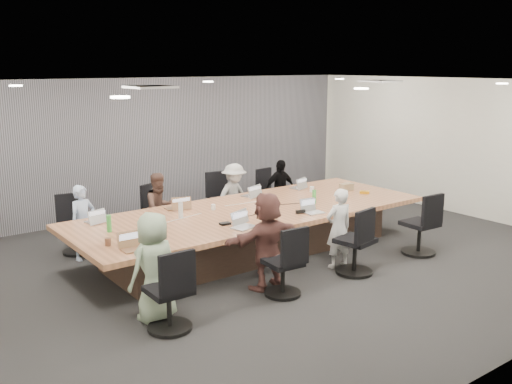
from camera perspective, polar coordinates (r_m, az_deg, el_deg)
floor at (r=9.19m, az=1.50°, el=-6.84°), size 10.00×8.00×0.00m
ceiling at (r=8.67m, az=1.61°, el=10.89°), size 10.00×8.00×0.00m
wall_back at (r=12.17m, az=-10.21°, el=4.59°), size 10.00×0.00×2.80m
wall_right at (r=12.51m, az=19.91°, el=4.24°), size 0.00×8.00×2.80m
curtain at (r=12.10m, az=-10.04°, el=4.55°), size 9.80×0.04×2.80m
conference_table at (r=9.44m, az=-0.36°, el=-3.74°), size 6.00×2.20×0.74m
chair_0 at (r=9.86m, az=-17.52°, el=-3.73°), size 0.59×0.59×0.77m
chair_1 at (r=10.36m, az=-10.40°, el=-2.66°), size 0.63×0.63×0.73m
chair_2 at (r=11.10m, az=-3.21°, el=-1.15°), size 0.64×0.64×0.84m
chair_3 at (r=11.74m, az=1.32°, el=-0.64°), size 0.54×0.54×0.73m
chair_4 at (r=6.84m, az=-8.72°, el=-10.31°), size 0.57×0.57×0.83m
chair_5 at (r=7.74m, az=2.70°, el=-7.60°), size 0.56×0.56×0.78m
chair_6 at (r=8.63m, az=9.87°, el=-5.32°), size 0.68×0.68×0.86m
chair_7 at (r=9.74m, az=16.04°, el=-3.53°), size 0.61×0.61×0.87m
person_0 at (r=9.48m, az=-16.90°, el=-2.94°), size 0.50×0.39×1.21m
laptop_0 at (r=8.95m, az=-15.74°, el=-2.84°), size 0.32×0.24×0.02m
person_1 at (r=10.00m, az=-9.57°, el=-1.65°), size 0.66×0.55×1.25m
laptop_1 at (r=9.49m, az=-8.07°, el=-1.60°), size 0.36×0.28×0.02m
person_2 at (r=10.77m, az=-2.19°, el=-0.45°), size 0.88×0.60×1.25m
laptop_2 at (r=10.30m, az=-0.47°, el=-0.34°), size 0.38×0.30×0.02m
person_3 at (r=11.42m, az=2.41°, el=0.22°), size 0.74×0.35×1.22m
laptop_3 at (r=10.98m, az=4.22°, el=0.44°), size 0.33×0.26×0.02m
person_4 at (r=7.04m, az=-10.15°, el=-7.39°), size 0.73×0.55×1.36m
laptop_4 at (r=7.48m, az=-12.07°, el=-5.67°), size 0.30×0.21×0.02m
person_5 at (r=7.90m, az=1.11°, el=-4.88°), size 1.30×0.52×1.37m
laptop_5 at (r=8.31m, az=-1.22°, el=-3.55°), size 0.39×0.31×0.02m
person_6 at (r=8.80m, az=8.27°, el=-3.61°), size 0.49×0.36×1.24m
laptop_6 at (r=9.15m, az=5.86°, el=-2.08°), size 0.31×0.22×0.02m
bottle_green_left at (r=8.34m, az=-14.49°, el=-3.07°), size 0.08×0.08×0.25m
bottle_green_right at (r=9.75m, az=5.83°, el=-0.49°), size 0.07×0.07×0.24m
bottle_clear at (r=8.89m, az=-7.54°, el=-1.83°), size 0.07×0.07×0.24m
cup_white_far at (r=9.34m, az=-4.30°, el=-1.51°), size 0.08×0.08×0.09m
cup_white_near at (r=10.67m, az=5.62°, el=0.27°), size 0.09×0.09×0.10m
mug_brown at (r=7.76m, az=-14.58°, el=-4.83°), size 0.10×0.10×0.10m
mic_left at (r=8.48m, az=-3.11°, el=-3.17°), size 0.17×0.12×0.03m
mic_right at (r=9.61m, az=0.59°, el=-1.25°), size 0.18×0.14×0.03m
stapler at (r=9.12m, az=4.47°, el=-1.98°), size 0.16×0.08×0.06m
canvas_bag at (r=10.87m, az=9.02°, el=0.50°), size 0.26×0.17×0.13m
snack_packet at (r=10.70m, az=10.80°, el=-0.02°), size 0.20×0.21×0.04m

